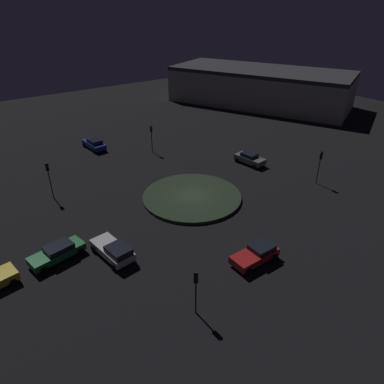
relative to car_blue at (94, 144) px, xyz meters
The scene contains 12 objects.
ground_plane 20.60m from the car_blue, 81.73° to the right, with size 116.89×116.89×0.00m, color black.
roundabout_island 20.59m from the car_blue, 81.73° to the right, with size 11.00×11.00×0.34m, color #263823.
car_blue is the anchor object (origin of this frame).
car_silver 26.15m from the car_blue, 109.06° to the right, with size 2.54×4.65×1.47m.
car_red 32.30m from the car_blue, 88.43° to the right, with size 4.25×2.06×1.39m.
car_grey 22.84m from the car_blue, 49.98° to the right, with size 2.38×4.32×1.53m.
car_green 25.40m from the car_blue, 119.50° to the right, with size 4.81×2.64×1.37m.
traffic_light_northwest 14.85m from the car_blue, 130.41° to the right, with size 0.39×0.37×4.26m.
traffic_light_southeast 31.51m from the car_blue, 56.99° to the right, with size 0.39×0.36×4.11m.
traffic_light_north 9.04m from the car_blue, 45.06° to the right, with size 0.34×0.38×3.96m.
traffic_light_southwest 34.41m from the car_blue, 100.97° to the right, with size 0.37×0.39×3.75m.
store_building 38.43m from the car_blue, ahead, with size 27.95×38.62×7.10m.
Camera 1 is at (-20.26, -27.57, 19.61)m, focal length 32.94 mm.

